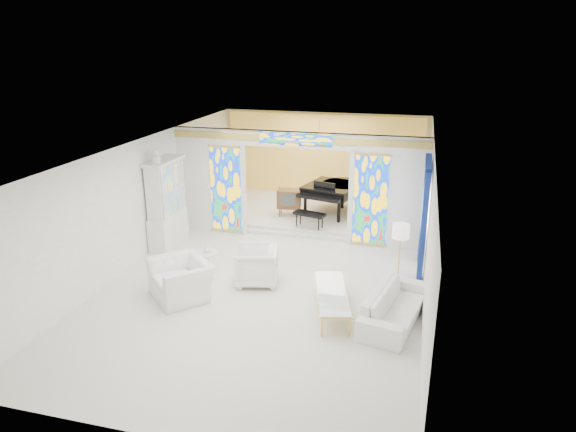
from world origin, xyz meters
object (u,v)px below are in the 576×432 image
(armchair_right, at_px, (256,265))
(grand_piano, at_px, (337,189))
(armchair_left, at_px, (181,279))
(tv_console, at_px, (289,199))
(coffee_table, at_px, (332,294))
(china_cabinet, at_px, (167,204))
(sofa, at_px, (395,306))

(armchair_right, distance_m, grand_piano, 5.10)
(armchair_left, height_order, tv_console, tv_console)
(armchair_right, xyz_separation_m, coffee_table, (1.90, -0.88, -0.03))
(armchair_left, bearing_deg, china_cabinet, 165.06)
(armchair_left, bearing_deg, tv_console, 122.70)
(coffee_table, distance_m, tv_console, 5.69)
(armchair_left, distance_m, coffee_table, 3.26)
(china_cabinet, relative_size, armchair_left, 2.14)
(china_cabinet, distance_m, grand_piano, 5.26)
(china_cabinet, xyz_separation_m, coffee_table, (4.90, -2.48, -0.76))
(armchair_left, bearing_deg, grand_piano, 111.67)
(china_cabinet, height_order, tv_console, china_cabinet)
(sofa, height_order, tv_console, tv_console)
(sofa, bearing_deg, tv_console, 45.86)
(armchair_right, bearing_deg, armchair_left, -65.75)
(sofa, relative_size, tv_console, 2.74)
(coffee_table, relative_size, grand_piano, 0.72)
(china_cabinet, distance_m, coffee_table, 5.55)
(armchair_left, xyz_separation_m, armchair_right, (1.36, 1.05, 0.02))
(armchair_left, xyz_separation_m, coffee_table, (3.25, 0.18, -0.00))
(china_cabinet, distance_m, armchair_left, 3.22)
(china_cabinet, relative_size, sofa, 1.22)
(tv_console, bearing_deg, armchair_left, -107.51)
(armchair_left, relative_size, armchair_right, 1.33)
(armchair_left, height_order, grand_piano, grand_piano)
(armchair_right, xyz_separation_m, grand_piano, (1.02, 4.97, 0.50))
(china_cabinet, height_order, sofa, china_cabinet)
(armchair_right, bearing_deg, tv_console, 171.11)
(armchair_left, xyz_separation_m, grand_piano, (2.38, 6.03, 0.52))
(armchair_right, bearing_deg, coffee_table, 51.66)
(tv_console, bearing_deg, armchair_right, -92.32)
(armchair_left, xyz_separation_m, tv_console, (1.00, 5.40, 0.29))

